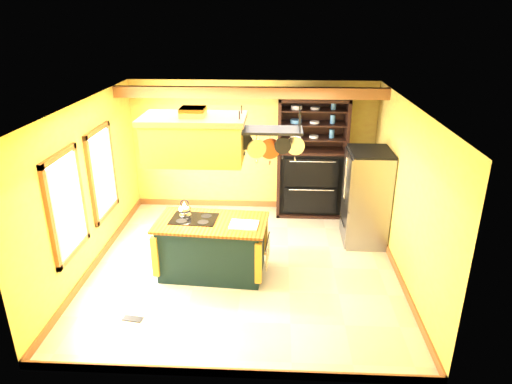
# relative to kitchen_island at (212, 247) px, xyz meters

# --- Properties ---
(floor) EXTENTS (5.00, 5.00, 0.00)m
(floor) POSITION_rel_kitchen_island_xyz_m (0.50, 0.22, -0.47)
(floor) COLOR beige
(floor) RESTS_ON ground
(ceiling) EXTENTS (5.00, 5.00, 0.00)m
(ceiling) POSITION_rel_kitchen_island_xyz_m (0.50, 0.22, 2.23)
(ceiling) COLOR white
(ceiling) RESTS_ON wall_back
(wall_back) EXTENTS (5.00, 0.02, 2.70)m
(wall_back) POSITION_rel_kitchen_island_xyz_m (0.50, 2.72, 0.88)
(wall_back) COLOR #E6CC54
(wall_back) RESTS_ON floor
(wall_front) EXTENTS (5.00, 0.02, 2.70)m
(wall_front) POSITION_rel_kitchen_island_xyz_m (0.50, -2.28, 0.88)
(wall_front) COLOR #E6CC54
(wall_front) RESTS_ON floor
(wall_left) EXTENTS (0.02, 5.00, 2.70)m
(wall_left) POSITION_rel_kitchen_island_xyz_m (-2.00, 0.22, 0.88)
(wall_left) COLOR #E6CC54
(wall_left) RESTS_ON floor
(wall_right) EXTENTS (0.02, 5.00, 2.70)m
(wall_right) POSITION_rel_kitchen_island_xyz_m (3.00, 0.22, 0.88)
(wall_right) COLOR #E6CC54
(wall_right) RESTS_ON floor
(ceiling_beam) EXTENTS (5.00, 0.15, 0.20)m
(ceiling_beam) POSITION_rel_kitchen_island_xyz_m (0.50, 1.92, 2.12)
(ceiling_beam) COLOR brown
(ceiling_beam) RESTS_ON ceiling
(window_near) EXTENTS (0.06, 1.06, 1.56)m
(window_near) POSITION_rel_kitchen_island_xyz_m (-1.97, -0.58, 0.93)
(window_near) COLOR brown
(window_near) RESTS_ON wall_left
(window_far) EXTENTS (0.06, 1.06, 1.56)m
(window_far) POSITION_rel_kitchen_island_xyz_m (-1.97, 0.82, 0.93)
(window_far) COLOR brown
(window_far) RESTS_ON wall_left
(kitchen_island) EXTENTS (1.79, 1.08, 1.11)m
(kitchen_island) POSITION_rel_kitchen_island_xyz_m (0.00, 0.00, 0.00)
(kitchen_island) COLOR black
(kitchen_island) RESTS_ON floor
(range_hood) EXTENTS (1.51, 0.85, 0.80)m
(range_hood) POSITION_rel_kitchen_island_xyz_m (-0.20, -0.00, 1.79)
(range_hood) COLOR #B3722C
(range_hood) RESTS_ON ceiling
(pot_rack) EXTENTS (1.01, 0.47, 0.77)m
(pot_rack) POSITION_rel_kitchen_island_xyz_m (0.91, 0.01, 1.81)
(pot_rack) COLOR black
(pot_rack) RESTS_ON ceiling
(refrigerator) EXTENTS (0.74, 0.87, 1.70)m
(refrigerator) POSITION_rel_kitchen_island_xyz_m (2.61, 1.24, 0.36)
(refrigerator) COLOR gray
(refrigerator) RESTS_ON floor
(hutch) EXTENTS (1.37, 0.62, 2.43)m
(hutch) POSITION_rel_kitchen_island_xyz_m (1.70, 2.46, 0.46)
(hutch) COLOR black
(hutch) RESTS_ON floor
(floor_register) EXTENTS (0.29, 0.16, 0.01)m
(floor_register) POSITION_rel_kitchen_island_xyz_m (-0.95, -1.27, -0.46)
(floor_register) COLOR black
(floor_register) RESTS_ON floor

